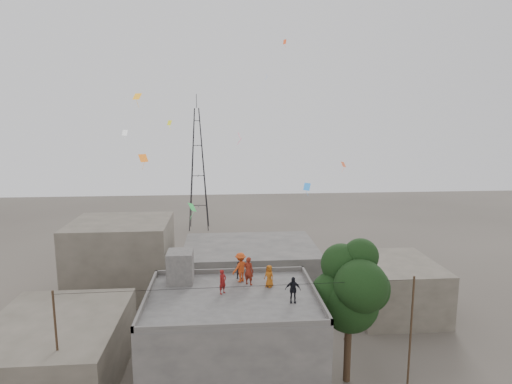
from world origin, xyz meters
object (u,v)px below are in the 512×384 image
Objects in this scene: stair_head_box at (180,267)px; person_dark_adult at (293,290)px; person_red_adult at (249,271)px; tree at (352,289)px; transmission_tower at (198,169)px.

stair_head_box is 7.57m from person_dark_adult.
person_dark_adult is at bearing 162.83° from person_red_adult.
tree is 5.07× the size of person_red_adult.
tree is 6.04× the size of person_dark_adult.
tree reaches higher than person_red_adult.
person_dark_adult is (-3.96, -1.68, 0.75)m from tree.
stair_head_box is 10.80m from tree.
tree is 0.45× the size of transmission_tower.
person_red_adult is 3.68m from person_dark_adult.
tree is (10.57, -2.00, -1.00)m from stair_head_box.
person_red_adult is (5.10, -38.22, -2.07)m from transmission_tower.
tree reaches higher than person_dark_adult.
person_red_adult reaches higher than person_dark_adult.
stair_head_box is at bearing 169.26° from tree.
transmission_tower is 38.61m from person_red_adult.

